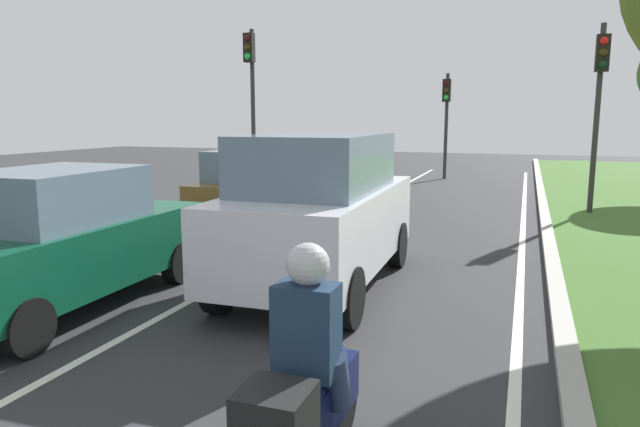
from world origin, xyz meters
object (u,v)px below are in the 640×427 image
motorcycle (306,420)px  rider_person (308,327)px  car_hatchback_far (254,188)px  traffic_light_near_right (599,88)px  traffic_light_far_median (446,108)px  traffic_light_overhead_left (251,83)px  car_sedan_left_lane (61,240)px  car_suv_ahead (319,211)px

motorcycle → rider_person: rider_person is taller
car_hatchback_far → traffic_light_near_right: traffic_light_near_right is taller
motorcycle → traffic_light_far_median: size_ratio=0.44×
car_hatchback_far → traffic_light_overhead_left: 6.32m
car_sedan_left_lane → rider_person: car_sedan_left_lane is taller
motorcycle → car_hatchback_far: bearing=117.9°
traffic_light_far_median → motorcycle: bearing=-84.8°
motorcycle → rider_person: bearing=90.2°
motorcycle → traffic_light_near_right: bearing=77.3°
car_hatchback_far → rider_person: size_ratio=3.19×
traffic_light_near_right → traffic_light_far_median: (-4.80, 7.75, -0.35)m
car_suv_ahead → traffic_light_overhead_left: traffic_light_overhead_left is taller
car_sedan_left_lane → traffic_light_far_median: (2.56, 18.19, 1.98)m
car_sedan_left_lane → traffic_light_overhead_left: 11.89m
car_suv_ahead → car_sedan_left_lane: bearing=-146.9°
traffic_light_near_right → car_suv_ahead: bearing=-117.8°
motorcycle → rider_person: 0.62m
car_hatchback_far → traffic_light_far_median: bearing=77.5°
traffic_light_near_right → traffic_light_overhead_left: bearing=175.5°
car_hatchback_far → motorcycle: size_ratio=1.95×
car_hatchback_far → traffic_light_near_right: (7.58, 4.29, 2.37)m
motorcycle → traffic_light_far_median: traffic_light_far_median is taller
traffic_light_overhead_left → rider_person: bearing=-62.4°
car_suv_ahead → traffic_light_overhead_left: 11.12m
car_sedan_left_lane → traffic_light_near_right: bearing=53.7°
rider_person → motorcycle: bearing=-89.8°
traffic_light_overhead_left → car_suv_ahead: bearing=-58.5°
car_suv_ahead → rider_person: size_ratio=3.90×
car_suv_ahead → car_hatchback_far: car_suv_ahead is taller
traffic_light_overhead_left → traffic_light_far_median: 8.78m
motorcycle → traffic_light_overhead_left: (-7.23, 13.85, 3.05)m
car_suv_ahead → traffic_light_overhead_left: bearing=120.1°
car_sedan_left_lane → car_hatchback_far: (-0.21, 6.15, -0.04)m
traffic_light_overhead_left → traffic_light_near_right: bearing=-4.5°
car_suv_ahead → traffic_light_near_right: traffic_light_near_right is taller
car_suv_ahead → motorcycle: 4.89m
car_sedan_left_lane → car_hatchback_far: bearing=90.9°
car_suv_ahead → car_sedan_left_lane: 3.54m
rider_person → traffic_light_overhead_left: size_ratio=0.22×
car_sedan_left_lane → motorcycle: size_ratio=2.28×
car_suv_ahead → traffic_light_far_median: size_ratio=1.06×
car_hatchback_far → traffic_light_overhead_left: bearing=117.1°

